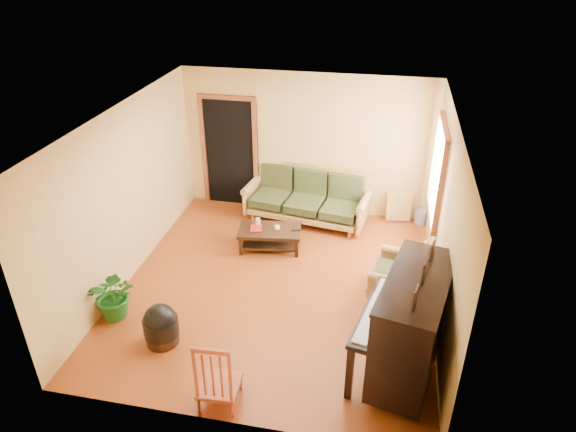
% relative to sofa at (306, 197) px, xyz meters
% --- Properties ---
extents(floor, '(5.00, 5.00, 0.00)m').
position_rel_sofa_xyz_m(floor, '(-0.08, -2.05, -0.47)').
color(floor, '#62260C').
rests_on(floor, ground).
extents(doorway, '(1.08, 0.16, 2.05)m').
position_rel_sofa_xyz_m(doorway, '(-1.53, 0.43, 0.55)').
color(doorway, black).
rests_on(doorway, floor).
extents(window, '(0.12, 1.36, 1.46)m').
position_rel_sofa_xyz_m(window, '(2.13, -0.75, 1.03)').
color(window, white).
rests_on(window, right_wall).
extents(sofa, '(2.31, 1.24, 0.94)m').
position_rel_sofa_xyz_m(sofa, '(0.00, 0.00, 0.00)').
color(sofa, olive).
rests_on(sofa, floor).
extents(coffee_table, '(1.08, 0.68, 0.37)m').
position_rel_sofa_xyz_m(coffee_table, '(-0.42, -1.06, -0.28)').
color(coffee_table, black).
rests_on(coffee_table, floor).
extents(armchair, '(0.91, 0.94, 0.80)m').
position_rel_sofa_xyz_m(armchair, '(1.63, -1.88, -0.07)').
color(armchair, olive).
rests_on(armchair, floor).
extents(piano, '(1.22, 1.70, 1.36)m').
position_rel_sofa_xyz_m(piano, '(1.80, -3.42, 0.21)').
color(piano, black).
rests_on(piano, floor).
extents(footstool, '(0.49, 0.49, 0.43)m').
position_rel_sofa_xyz_m(footstool, '(-1.28, -3.52, -0.26)').
color(footstool, black).
rests_on(footstool, floor).
extents(red_chair, '(0.46, 0.51, 0.95)m').
position_rel_sofa_xyz_m(red_chair, '(-0.25, -4.29, 0.01)').
color(red_chair, maroon).
rests_on(red_chair, floor).
extents(leaning_frame, '(0.45, 0.14, 0.59)m').
position_rel_sofa_xyz_m(leaning_frame, '(1.66, 0.32, -0.18)').
color(leaning_frame, gold).
rests_on(leaning_frame, floor).
extents(ceramic_crock, '(0.23, 0.23, 0.25)m').
position_rel_sofa_xyz_m(ceramic_crock, '(2.06, 0.29, -0.34)').
color(ceramic_crock, '#33569B').
rests_on(ceramic_crock, floor).
extents(potted_plant, '(0.74, 0.67, 0.72)m').
position_rel_sofa_xyz_m(potted_plant, '(-2.09, -3.16, -0.11)').
color(potted_plant, '#1C5F1B').
rests_on(potted_plant, floor).
extents(book, '(0.24, 0.28, 0.02)m').
position_rel_sofa_xyz_m(book, '(-0.74, -1.12, -0.09)').
color(book, maroon).
rests_on(book, coffee_table).
extents(candle, '(0.08, 0.08, 0.13)m').
position_rel_sofa_xyz_m(candle, '(-0.64, -0.97, -0.04)').
color(candle, silver).
rests_on(candle, coffee_table).
extents(glass_jar, '(0.11, 0.11, 0.06)m').
position_rel_sofa_xyz_m(glass_jar, '(-0.30, -1.03, -0.07)').
color(glass_jar, white).
rests_on(glass_jar, coffee_table).
extents(remote, '(0.15, 0.08, 0.01)m').
position_rel_sofa_xyz_m(remote, '(0.00, -1.02, -0.09)').
color(remote, black).
rests_on(remote, coffee_table).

